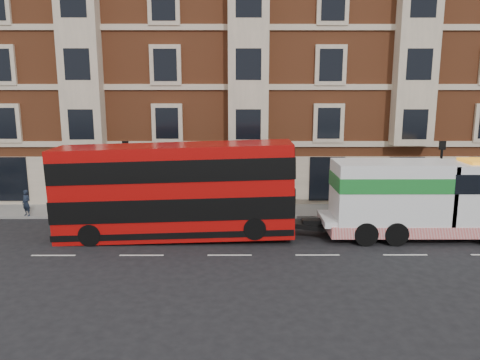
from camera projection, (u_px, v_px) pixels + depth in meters
name	position (u px, v px, depth m)	size (l,w,h in m)	color
ground	(230.00, 255.00, 21.23)	(120.00, 120.00, 0.00)	black
sidewalk	(232.00, 211.00, 28.57)	(90.00, 3.00, 0.15)	slate
victorian_terrace	(240.00, 51.00, 33.96)	(45.00, 12.00, 20.40)	brown
lamp_post_west	(127.00, 173.00, 26.76)	(0.35, 0.15, 4.35)	black
lamp_post_east	(440.00, 173.00, 26.83)	(0.35, 0.15, 4.35)	black
double_decker_bus	(175.00, 189.00, 23.19)	(11.69, 2.68, 4.73)	#AB0A09
tow_truck	(416.00, 198.00, 23.33)	(9.36, 2.77, 3.90)	white
pedestrian	(26.00, 203.00, 27.03)	(0.56, 0.37, 1.53)	#17202F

